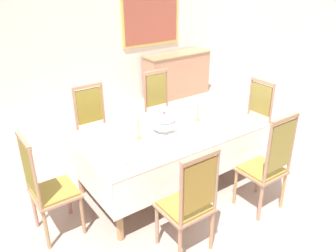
# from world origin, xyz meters

# --- Properties ---
(ground) EXTENTS (7.48, 5.86, 0.04)m
(ground) POSITION_xyz_m (0.00, 0.00, -0.02)
(ground) COLOR #B49E90
(back_wall) EXTENTS (7.48, 0.08, 3.25)m
(back_wall) POSITION_xyz_m (0.00, 2.97, 1.63)
(back_wall) COLOR silver
(back_wall) RESTS_ON ground
(dining_table) EXTENTS (2.12, 1.17, 0.76)m
(dining_table) POSITION_xyz_m (0.00, 0.09, 0.69)
(dining_table) COLOR #A98153
(dining_table) RESTS_ON ground
(tablecloth) EXTENTS (2.14, 1.19, 0.42)m
(tablecloth) POSITION_xyz_m (0.00, 0.09, 0.65)
(tablecloth) COLOR white
(tablecloth) RESTS_ON dining_table
(chair_south_a) EXTENTS (0.44, 0.42, 1.10)m
(chair_south_a) POSITION_xyz_m (-0.50, -0.90, 0.56)
(chair_south_a) COLOR #A17B62
(chair_south_a) RESTS_ON ground
(chair_north_a) EXTENTS (0.44, 0.42, 1.11)m
(chair_north_a) POSITION_xyz_m (-0.50, 1.08, 0.56)
(chair_north_a) COLOR #B0745C
(chair_north_a) RESTS_ON ground
(chair_south_b) EXTENTS (0.44, 0.42, 1.17)m
(chair_south_b) POSITION_xyz_m (0.56, -0.90, 0.58)
(chair_south_b) COLOR #A28153
(chair_south_b) RESTS_ON ground
(chair_north_b) EXTENTS (0.44, 0.42, 1.12)m
(chair_north_b) POSITION_xyz_m (0.56, 1.08, 0.57)
(chair_north_b) COLOR #AA7664
(chair_north_b) RESTS_ON ground
(chair_head_west) EXTENTS (0.42, 0.44, 1.12)m
(chair_head_west) POSITION_xyz_m (-1.47, 0.09, 0.57)
(chair_head_west) COLOR #B0725C
(chair_head_west) RESTS_ON ground
(chair_head_east) EXTENTS (0.42, 0.44, 1.06)m
(chair_head_east) POSITION_xyz_m (1.46, 0.09, 0.55)
(chair_head_east) COLOR tan
(chair_head_east) RESTS_ON ground
(soup_tureen) EXTENTS (0.30, 0.30, 0.24)m
(soup_tureen) POSITION_xyz_m (-0.08, 0.09, 0.88)
(soup_tureen) COLOR silver
(soup_tureen) RESTS_ON tablecloth
(candlestick_west) EXTENTS (0.07, 0.07, 0.34)m
(candlestick_west) POSITION_xyz_m (-0.42, 0.09, 0.90)
(candlestick_west) COLOR gold
(candlestick_west) RESTS_ON tablecloth
(candlestick_east) EXTENTS (0.07, 0.07, 0.32)m
(candlestick_east) POSITION_xyz_m (0.42, 0.09, 0.89)
(candlestick_east) COLOR gold
(candlestick_east) RESTS_ON tablecloth
(bowl_near_left) EXTENTS (0.15, 0.15, 0.03)m
(bowl_near_left) POSITION_xyz_m (-0.70, -0.36, 0.78)
(bowl_near_left) COLOR silver
(bowl_near_left) RESTS_ON tablecloth
(bowl_near_right) EXTENTS (0.15, 0.15, 0.03)m
(bowl_near_right) POSITION_xyz_m (0.40, -0.35, 0.78)
(bowl_near_right) COLOR silver
(bowl_near_right) RESTS_ON tablecloth
(spoon_primary) EXTENTS (0.05, 0.18, 0.01)m
(spoon_primary) POSITION_xyz_m (-0.80, -0.33, 0.77)
(spoon_primary) COLOR gold
(spoon_primary) RESTS_ON tablecloth
(spoon_secondary) EXTENTS (0.03, 0.18, 0.01)m
(spoon_secondary) POSITION_xyz_m (0.50, -0.32, 0.77)
(spoon_secondary) COLOR gold
(spoon_secondary) RESTS_ON tablecloth
(sideboard) EXTENTS (1.44, 0.48, 0.90)m
(sideboard) POSITION_xyz_m (2.05, 2.65, 0.45)
(sideboard) COLOR #A87A5C
(sideboard) RESTS_ON ground
(framed_painting) EXTENTS (1.27, 0.05, 1.28)m
(framed_painting) POSITION_xyz_m (1.60, 2.91, 1.72)
(framed_painting) COLOR #D1B251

